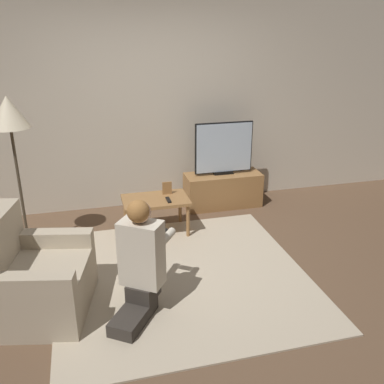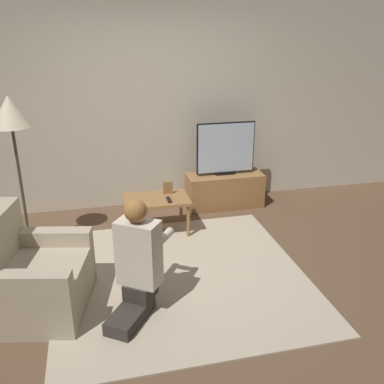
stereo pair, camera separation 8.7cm
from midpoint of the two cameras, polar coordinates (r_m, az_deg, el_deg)
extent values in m
plane|color=brown|center=(4.18, -1.89, -11.25)|extent=(10.00, 10.00, 0.00)
cube|color=beige|center=(5.50, -6.60, 11.28)|extent=(10.00, 0.06, 2.60)
cube|color=#BCAD93|center=(4.18, -1.89, -11.16)|extent=(2.33, 2.34, 0.02)
cube|color=olive|center=(5.65, 3.68, 0.29)|extent=(0.99, 0.38, 0.44)
cube|color=black|center=(5.57, 3.74, 2.61)|extent=(0.25, 0.08, 0.04)
cube|color=black|center=(5.48, 3.80, 5.93)|extent=(0.76, 0.03, 0.65)
cube|color=silver|center=(5.47, 3.82, 5.91)|extent=(0.73, 0.04, 0.62)
cube|color=olive|center=(4.84, -5.40, -1.08)|extent=(0.74, 0.48, 0.04)
cylinder|color=olive|center=(4.72, -8.87, -4.75)|extent=(0.04, 0.04, 0.39)
cylinder|color=olive|center=(4.81, -1.05, -3.94)|extent=(0.04, 0.04, 0.39)
cylinder|color=olive|center=(5.07, -9.36, -2.83)|extent=(0.04, 0.04, 0.39)
cylinder|color=olive|center=(5.16, -2.08, -2.11)|extent=(0.04, 0.04, 0.39)
cylinder|color=#4C4233|center=(5.01, -21.35, -6.73)|extent=(0.28, 0.28, 0.03)
cylinder|color=#4C4233|center=(4.71, -22.63, 1.81)|extent=(0.03, 0.03, 1.55)
cone|color=beige|center=(4.55, -23.83, 9.74)|extent=(0.39, 0.39, 0.31)
cube|color=#B7A88E|center=(3.86, -20.15, -12.01)|extent=(0.94, 1.00, 0.42)
cube|color=#B7A88E|center=(3.55, -22.01, -14.16)|extent=(0.79, 0.31, 0.56)
cube|color=#B7A88E|center=(4.12, -18.82, -8.51)|extent=(0.79, 0.31, 0.56)
cube|color=#332D28|center=(3.62, -8.52, -16.02)|extent=(0.46, 0.52, 0.11)
cube|color=#332D28|center=(3.68, -7.20, -12.81)|extent=(0.32, 0.32, 0.14)
cube|color=beige|center=(3.50, -7.46, -8.11)|extent=(0.39, 0.36, 0.55)
sphere|color=#DBAD8E|center=(3.33, -7.76, -2.64)|extent=(0.18, 0.18, 0.18)
sphere|color=#9E6B38|center=(3.31, -7.92, -2.56)|extent=(0.18, 0.18, 0.18)
cube|color=black|center=(3.78, -4.93, -5.17)|extent=(0.13, 0.11, 0.04)
cylinder|color=beige|center=(3.64, -4.25, -6.22)|extent=(0.23, 0.29, 0.07)
cylinder|color=beige|center=(3.72, -7.14, -5.69)|extent=(0.23, 0.29, 0.07)
cube|color=olive|center=(4.92, -3.85, 0.52)|extent=(0.11, 0.01, 0.15)
cube|color=black|center=(4.77, -3.69, -1.05)|extent=(0.04, 0.15, 0.02)
camera|label=1|loc=(0.04, -90.56, -0.22)|focal=40.00mm
camera|label=2|loc=(0.04, 89.44, 0.22)|focal=40.00mm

